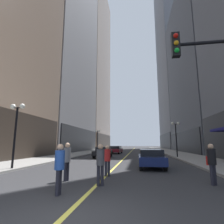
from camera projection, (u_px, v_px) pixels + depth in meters
ground_plane at (131, 152)px, 37.88m from camera, size 200.00×200.00×0.00m
sidewalk_left at (93, 151)px, 39.09m from camera, size 4.50×78.00×0.15m
sidewalk_right at (171, 152)px, 36.69m from camera, size 4.50×78.00×0.15m
lane_centre_stripe at (131, 152)px, 37.88m from camera, size 0.16×70.00×0.01m
building_left_mid at (66, 45)px, 44.16m from camera, size 10.30×24.00×51.79m
building_left_far at (88, 64)px, 70.41m from camera, size 13.43×26.00×65.33m
building_right_mid at (208, 70)px, 37.96m from camera, size 12.52×24.00×34.35m
building_right_far at (175, 45)px, 66.53m from camera, size 10.97×26.00×75.89m
car_navy at (151, 158)px, 13.06m from camera, size 1.80×4.52×1.32m
car_black at (103, 152)px, 22.60m from camera, size 1.88×4.24×1.32m
car_maroon at (116, 149)px, 31.64m from camera, size 2.15×4.79×1.32m
pedestrian_in_grey_suit at (67, 158)px, 8.54m from camera, size 0.43×0.43×1.76m
pedestrian_in_red_jacket at (107, 158)px, 9.73m from camera, size 0.44×0.44×1.62m
pedestrian_in_black_coat at (212, 161)px, 7.66m from camera, size 0.47×0.47×1.72m
pedestrian_in_blue_hoodie at (60, 165)px, 6.23m from camera, size 0.34×0.34×1.71m
pedestrian_with_orange_bag at (100, 161)px, 7.54m from camera, size 0.45×0.45×1.71m
street_lamp_left_near at (16, 121)px, 12.14m from camera, size 1.06×0.36×4.43m
street_lamp_left_far at (98, 136)px, 35.93m from camera, size 1.06×0.36×4.43m
street_lamp_right_mid at (176, 131)px, 22.31m from camera, size 1.06×0.36×4.43m
fire_hydrant_right at (208, 162)px, 13.38m from camera, size 0.28×0.28×0.80m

